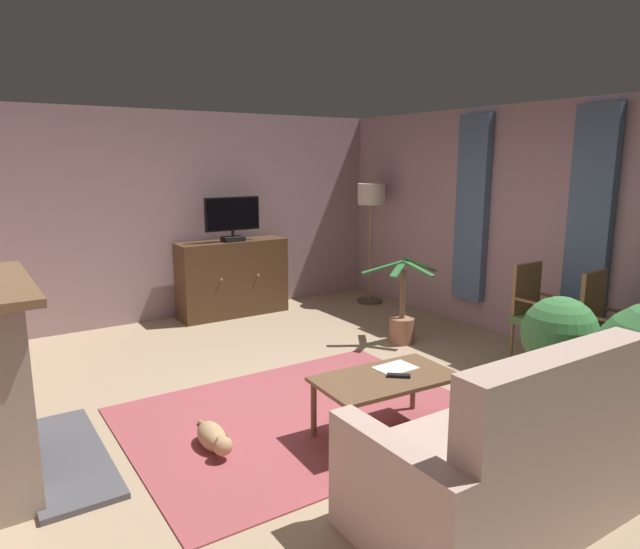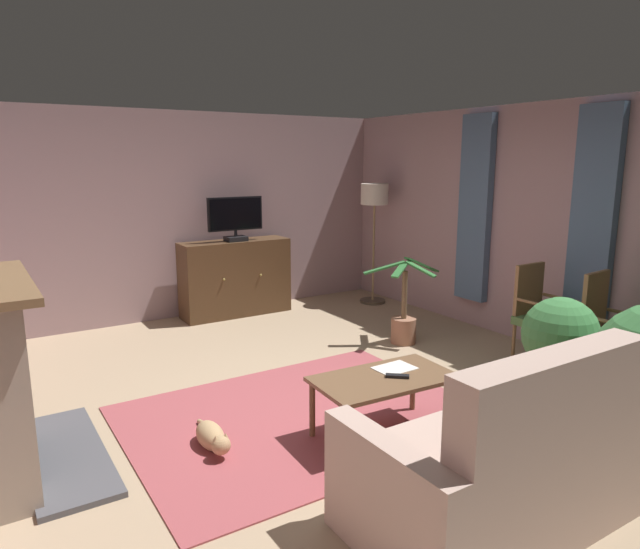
{
  "view_description": "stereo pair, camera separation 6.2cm",
  "coord_description": "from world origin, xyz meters",
  "px_view_note": "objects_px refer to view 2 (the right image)",
  "views": [
    {
      "loc": [
        -2.52,
        -3.66,
        2.02
      ],
      "look_at": [
        -0.0,
        0.2,
        1.07
      ],
      "focal_mm": 31.7,
      "sensor_mm": 36.0,
      "label": 1
    },
    {
      "loc": [
        -2.47,
        -3.69,
        2.02
      ],
      "look_at": [
        -0.0,
        0.2,
        1.07
      ],
      "focal_mm": 31.7,
      "sensor_mm": 36.0,
      "label": 2
    }
  ],
  "objects_px": {
    "tv_cabinet": "(236,279)",
    "folded_newspaper": "(395,368)",
    "side_chair_mid_row": "(541,314)",
    "tv_remote": "(397,376)",
    "potted_plant_on_hearth_side": "(404,320)",
    "sofa_floral": "(499,467)",
    "television": "(235,218)",
    "side_chair_beside_plant": "(609,331)",
    "cat": "(212,437)",
    "floor_lamp": "(374,207)",
    "coffee_table": "(384,384)",
    "potted_plant_small_fern_corner": "(559,348)"
  },
  "relations": [
    {
      "from": "sofa_floral",
      "to": "potted_plant_on_hearth_side",
      "type": "xyz_separation_m",
      "value": [
        1.68,
        2.74,
        -0.1
      ]
    },
    {
      "from": "tv_cabinet",
      "to": "television",
      "type": "relative_size",
      "value": 1.94
    },
    {
      "from": "coffee_table",
      "to": "tv_remote",
      "type": "xyz_separation_m",
      "value": [
        0.08,
        -0.06,
        0.06
      ]
    },
    {
      "from": "coffee_table",
      "to": "potted_plant_on_hearth_side",
      "type": "relative_size",
      "value": 1.09
    },
    {
      "from": "tv_cabinet",
      "to": "folded_newspaper",
      "type": "distance_m",
      "value": 3.6
    },
    {
      "from": "cat",
      "to": "coffee_table",
      "type": "bearing_deg",
      "value": -23.33
    },
    {
      "from": "sofa_floral",
      "to": "cat",
      "type": "height_order",
      "value": "sofa_floral"
    },
    {
      "from": "sofa_floral",
      "to": "cat",
      "type": "bearing_deg",
      "value": 121.82
    },
    {
      "from": "television",
      "to": "floor_lamp",
      "type": "xyz_separation_m",
      "value": [
        1.91,
        -0.41,
        0.07
      ]
    },
    {
      "from": "coffee_table",
      "to": "cat",
      "type": "xyz_separation_m",
      "value": [
        -1.14,
        0.49,
        -0.32
      ]
    },
    {
      "from": "cat",
      "to": "floor_lamp",
      "type": "relative_size",
      "value": 0.4
    },
    {
      "from": "television",
      "to": "folded_newspaper",
      "type": "height_order",
      "value": "television"
    },
    {
      "from": "folded_newspaper",
      "to": "floor_lamp",
      "type": "height_order",
      "value": "floor_lamp"
    },
    {
      "from": "tv_remote",
      "to": "side_chair_beside_plant",
      "type": "xyz_separation_m",
      "value": [
        2.17,
        -0.3,
        0.06
      ]
    },
    {
      "from": "potted_plant_small_fern_corner",
      "to": "potted_plant_on_hearth_side",
      "type": "height_order",
      "value": "potted_plant_on_hearth_side"
    },
    {
      "from": "side_chair_beside_plant",
      "to": "cat",
      "type": "xyz_separation_m",
      "value": [
        -3.39,
        0.85,
        -0.44
      ]
    },
    {
      "from": "potted_plant_small_fern_corner",
      "to": "potted_plant_on_hearth_side",
      "type": "relative_size",
      "value": 0.99
    },
    {
      "from": "side_chair_mid_row",
      "to": "potted_plant_on_hearth_side",
      "type": "xyz_separation_m",
      "value": [
        -0.69,
        1.23,
        -0.26
      ]
    },
    {
      "from": "floor_lamp",
      "to": "coffee_table",
      "type": "bearing_deg",
      "value": -126.56
    },
    {
      "from": "tv_remote",
      "to": "potted_plant_small_fern_corner",
      "type": "distance_m",
      "value": 1.4
    },
    {
      "from": "side_chair_mid_row",
      "to": "tv_remote",
      "type": "bearing_deg",
      "value": -169.28
    },
    {
      "from": "folded_newspaper",
      "to": "potted_plant_on_hearth_side",
      "type": "bearing_deg",
      "value": 45.55
    },
    {
      "from": "side_chair_beside_plant",
      "to": "sofa_floral",
      "type": "bearing_deg",
      "value": -161.3
    },
    {
      "from": "tv_cabinet",
      "to": "folded_newspaper",
      "type": "relative_size",
      "value": 4.75
    },
    {
      "from": "tv_cabinet",
      "to": "tv_remote",
      "type": "bearing_deg",
      "value": -96.05
    },
    {
      "from": "tv_remote",
      "to": "side_chair_beside_plant",
      "type": "height_order",
      "value": "side_chair_beside_plant"
    },
    {
      "from": "floor_lamp",
      "to": "tv_remote",
      "type": "bearing_deg",
      "value": -125.17
    },
    {
      "from": "folded_newspaper",
      "to": "coffee_table",
      "type": "bearing_deg",
      "value": -154.99
    },
    {
      "from": "coffee_table",
      "to": "folded_newspaper",
      "type": "bearing_deg",
      "value": 26.67
    },
    {
      "from": "potted_plant_on_hearth_side",
      "to": "floor_lamp",
      "type": "height_order",
      "value": "floor_lamp"
    },
    {
      "from": "potted_plant_on_hearth_side",
      "to": "coffee_table",
      "type": "bearing_deg",
      "value": -134.55
    },
    {
      "from": "coffee_table",
      "to": "sofa_floral",
      "type": "height_order",
      "value": "sofa_floral"
    },
    {
      "from": "television",
      "to": "coffee_table",
      "type": "distance_m",
      "value": 3.76
    },
    {
      "from": "tv_cabinet",
      "to": "television",
      "type": "height_order",
      "value": "television"
    },
    {
      "from": "side_chair_mid_row",
      "to": "floor_lamp",
      "type": "xyz_separation_m",
      "value": [
        0.13,
        2.86,
        0.84
      ]
    },
    {
      "from": "television",
      "to": "sofa_floral",
      "type": "distance_m",
      "value": 4.91
    },
    {
      "from": "side_chair_beside_plant",
      "to": "potted_plant_small_fern_corner",
      "type": "xyz_separation_m",
      "value": [
        -0.82,
        -0.07,
        0.01
      ]
    },
    {
      "from": "tv_cabinet",
      "to": "potted_plant_small_fern_corner",
      "type": "bearing_deg",
      "value": -76.9
    },
    {
      "from": "side_chair_beside_plant",
      "to": "floor_lamp",
      "type": "height_order",
      "value": "floor_lamp"
    },
    {
      "from": "side_chair_mid_row",
      "to": "potted_plant_on_hearth_side",
      "type": "height_order",
      "value": "side_chair_mid_row"
    },
    {
      "from": "side_chair_beside_plant",
      "to": "potted_plant_on_hearth_side",
      "type": "distance_m",
      "value": 2.08
    },
    {
      "from": "coffee_table",
      "to": "floor_lamp",
      "type": "height_order",
      "value": "floor_lamp"
    },
    {
      "from": "television",
      "to": "sofa_floral",
      "type": "xyz_separation_m",
      "value": [
        -0.59,
        -4.79,
        -0.93
      ]
    },
    {
      "from": "television",
      "to": "side_chair_beside_plant",
      "type": "xyz_separation_m",
      "value": [
        1.77,
        -3.99,
        -0.75
      ]
    },
    {
      "from": "coffee_table",
      "to": "side_chair_beside_plant",
      "type": "bearing_deg",
      "value": -9.1
    },
    {
      "from": "television",
      "to": "tv_remote",
      "type": "bearing_deg",
      "value": -96.13
    },
    {
      "from": "side_chair_mid_row",
      "to": "floor_lamp",
      "type": "bearing_deg",
      "value": 87.36
    },
    {
      "from": "side_chair_beside_plant",
      "to": "cat",
      "type": "distance_m",
      "value": 3.52
    },
    {
      "from": "potted_plant_on_hearth_side",
      "to": "sofa_floral",
      "type": "bearing_deg",
      "value": -121.45
    },
    {
      "from": "tv_remote",
      "to": "side_chair_beside_plant",
      "type": "relative_size",
      "value": 0.16
    }
  ]
}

